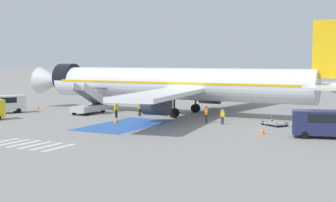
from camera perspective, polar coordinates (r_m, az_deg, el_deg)
name	(u,v)px	position (r m, az deg, el deg)	size (l,w,h in m)	color
ground_plane	(159,114)	(58.36, -1.08, -1.57)	(600.00, 600.00, 0.00)	gray
apron_leadline_yellow	(173,114)	(57.85, 0.64, -1.62)	(0.20, 78.51, 0.01)	gold
apron_stand_patch_blue	(126,125)	(48.45, -5.20, -2.91)	(5.94, 11.68, 0.01)	#2856A8
apron_walkway_bar_0	(2,141)	(40.78, -19.57, -4.66)	(0.44, 3.60, 0.01)	silver
apron_walkway_bar_1	(13,143)	(39.91, -18.39, -4.83)	(0.44, 3.60, 0.01)	silver
apron_walkway_bar_2	(24,144)	(39.07, -17.16, -5.00)	(0.44, 3.60, 0.01)	silver
apron_walkway_bar_3	(35,145)	(38.25, -15.88, -5.18)	(0.44, 3.60, 0.01)	silver
apron_walkway_bar_4	(47,146)	(37.44, -14.54, -5.37)	(0.44, 3.60, 0.01)	silver
apron_walkway_bar_5	(59,148)	(36.66, -13.13, -5.55)	(0.44, 3.60, 0.01)	silver
airliner	(178,84)	(57.25, 1.24, 2.08)	(44.57, 36.52, 10.84)	silver
boarding_stairs_forward	(89,106)	(58.97, -9.61, -0.60)	(2.20, 5.23, 4.01)	#ADB2BA
fuel_tanker	(273,91)	(79.56, 12.66, 1.21)	(10.83, 3.17, 3.22)	#38383D
service_van_0	(325,122)	(42.17, 18.57, -2.41)	(5.73, 3.35, 2.35)	#1E234C
service_van_2	(3,103)	(62.14, -19.48, -0.21)	(4.27, 5.59, 2.24)	silver
baggage_cart	(274,123)	(48.80, 12.84, -2.66)	(3.00, 2.67, 0.87)	gray
ground_crew_0	(206,113)	(49.78, 4.70, -1.46)	(0.29, 0.46, 1.85)	#2D2D33
ground_crew_1	(116,109)	(54.66, -6.33, -0.94)	(0.40, 0.49, 1.79)	black
ground_crew_2	(222,116)	(48.83, 6.65, -1.78)	(0.48, 0.37, 1.61)	#2D2D33
ground_crew_3	(140,107)	(56.09, -3.47, -0.79)	(0.48, 0.44, 1.76)	black
traffic_cone_0	(262,131)	(43.01, 11.41, -3.59)	(0.53, 0.53, 0.59)	orange
traffic_cone_1	(116,120)	(49.79, -6.38, -2.38)	(0.52, 0.52, 0.58)	orange
traffic_cone_2	(38,108)	(66.18, -15.60, -0.77)	(0.42, 0.42, 0.47)	orange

